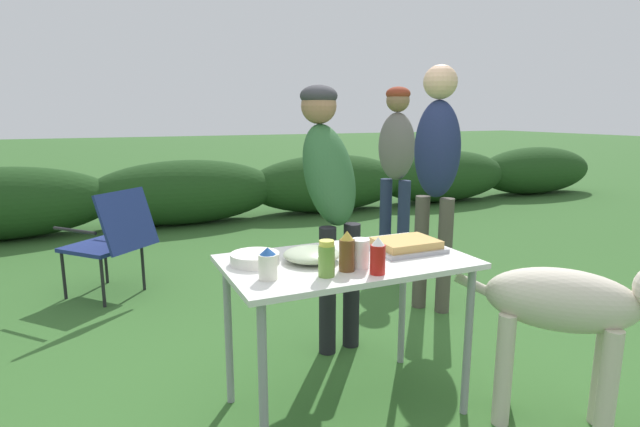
{
  "coord_description": "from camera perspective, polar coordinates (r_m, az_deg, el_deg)",
  "views": [
    {
      "loc": [
        -1.0,
        -1.93,
        1.39
      ],
      "look_at": [
        0.01,
        0.32,
        0.89
      ],
      "focal_mm": 28.0,
      "sensor_mm": 36.0,
      "label": 1
    }
  ],
  "objects": [
    {
      "name": "mayo_bottle",
      "position": [
        1.99,
        -5.98,
        -5.78
      ],
      "size": [
        0.07,
        0.07,
        0.13
      ],
      "color": "silver",
      "rests_on": "folding_table"
    },
    {
      "name": "beer_bottle",
      "position": [
        2.08,
        3.09,
        -4.4
      ],
      "size": [
        0.07,
        0.07,
        0.17
      ],
      "color": "brown",
      "rests_on": "folding_table"
    },
    {
      "name": "standing_person_in_red_jacket",
      "position": [
        4.74,
        8.72,
        6.68
      ],
      "size": [
        0.4,
        0.44,
        1.63
      ],
      "rotation": [
        0.0,
        0.0,
        -1.1
      ],
      "color": "#232D4C",
      "rests_on": "ground"
    },
    {
      "name": "camp_chair_green_behind_table",
      "position": [
        4.08,
        -22.69,
        -2.54
      ],
      "size": [
        0.74,
        0.75,
        0.83
      ],
      "rotation": [
        0.0,
        0.0,
        0.73
      ],
      "color": "navy",
      "rests_on": "ground"
    },
    {
      "name": "paper_cup_stack",
      "position": [
        2.13,
        4.6,
        -4.56
      ],
      "size": [
        0.08,
        0.08,
        0.12
      ],
      "primitive_type": "cylinder",
      "color": "white",
      "rests_on": "folding_table"
    },
    {
      "name": "plate_stack",
      "position": [
        2.21,
        -7.45,
        -5.11
      ],
      "size": [
        0.22,
        0.22,
        0.05
      ],
      "primitive_type": "cylinder",
      "color": "white",
      "rests_on": "folding_table"
    },
    {
      "name": "food_tray",
      "position": [
        2.43,
        9.8,
        -3.61
      ],
      "size": [
        0.32,
        0.25,
        0.06
      ],
      "color": "#9E9EA3",
      "rests_on": "folding_table"
    },
    {
      "name": "ketchup_bottle",
      "position": [
        2.05,
        6.62,
        -4.9
      ],
      "size": [
        0.06,
        0.06,
        0.16
      ],
      "color": "red",
      "rests_on": "folding_table"
    },
    {
      "name": "shrub_hedge",
      "position": [
        6.56,
        -15.1,
        2.38
      ],
      "size": [
        14.4,
        0.9,
        0.81
      ],
      "color": "#1E4219",
      "rests_on": "ground"
    },
    {
      "name": "mixing_bowl",
      "position": [
        2.22,
        -0.95,
        -4.7
      ],
      "size": [
        0.25,
        0.25,
        0.06
      ],
      "primitive_type": "ellipsoid",
      "color": "#ADBC99",
      "rests_on": "folding_table"
    },
    {
      "name": "dog",
      "position": [
        2.45,
        27.04,
        -9.87
      ],
      "size": [
        0.73,
        0.77,
        0.8
      ],
      "rotation": [
        0.0,
        0.0,
        -2.39
      ],
      "color": "beige",
      "rests_on": "ground"
    },
    {
      "name": "folding_table",
      "position": [
        2.29,
        3.05,
        -7.06
      ],
      "size": [
        1.1,
        0.64,
        0.74
      ],
      "color": "silver",
      "rests_on": "ground"
    },
    {
      "name": "ground_plane",
      "position": [
        2.58,
        2.89,
        -21.19
      ],
      "size": [
        60.0,
        60.0,
        0.0
      ],
      "primitive_type": "plane",
      "color": "#336028"
    },
    {
      "name": "standing_person_in_olive_jacket",
      "position": [
        2.9,
        1.06,
        3.56
      ],
      "size": [
        0.37,
        0.48,
        1.55
      ],
      "rotation": [
        0.0,
        0.0,
        0.14
      ],
      "color": "black",
      "rests_on": "ground"
    },
    {
      "name": "relish_jar",
      "position": [
        2.01,
        0.75,
        -5.21
      ],
      "size": [
        0.07,
        0.07,
        0.15
      ],
      "color": "olive",
      "rests_on": "folding_table"
    },
    {
      "name": "standing_person_in_dark_puffer",
      "position": [
        3.51,
        13.19,
        5.59
      ],
      "size": [
        0.36,
        0.39,
        1.7
      ],
      "rotation": [
        0.0,
        0.0,
        -1.0
      ],
      "color": "#4C473D",
      "rests_on": "ground"
    }
  ]
}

